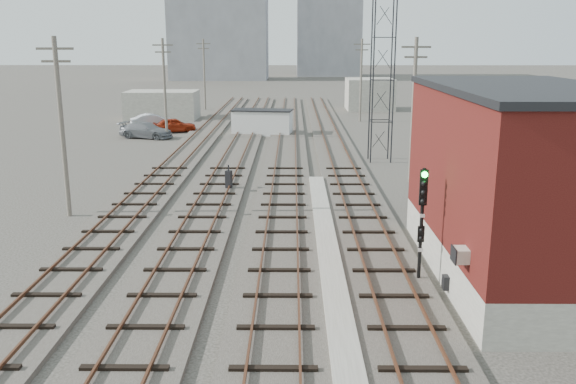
{
  "coord_description": "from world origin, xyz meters",
  "views": [
    {
      "loc": [
        -0.99,
        -10.07,
        8.77
      ],
      "look_at": [
        -1.2,
        16.32,
        2.2
      ],
      "focal_mm": 38.0,
      "sensor_mm": 36.0,
      "label": 1
    }
  ],
  "objects_px": {
    "car_red": "(174,125)",
    "car_silver": "(154,121)",
    "site_trailer": "(262,122)",
    "switch_stand": "(229,180)",
    "car_grey": "(146,130)",
    "signal_mast": "(422,216)"
  },
  "relations": [
    {
      "from": "switch_stand",
      "to": "car_red",
      "type": "height_order",
      "value": "switch_stand"
    },
    {
      "from": "car_red",
      "to": "car_grey",
      "type": "bearing_deg",
      "value": 134.62
    },
    {
      "from": "car_red",
      "to": "signal_mast",
      "type": "bearing_deg",
      "value": -174.94
    },
    {
      "from": "switch_stand",
      "to": "car_grey",
      "type": "bearing_deg",
      "value": 133.54
    },
    {
      "from": "car_red",
      "to": "car_grey",
      "type": "distance_m",
      "value": 4.17
    },
    {
      "from": "signal_mast",
      "to": "site_trailer",
      "type": "xyz_separation_m",
      "value": [
        -7.63,
        36.86,
        -1.4
      ]
    },
    {
      "from": "site_trailer",
      "to": "car_red",
      "type": "bearing_deg",
      "value": 178.33
    },
    {
      "from": "switch_stand",
      "to": "car_silver",
      "type": "xyz_separation_m",
      "value": [
        -10.47,
        26.7,
        0.06
      ]
    },
    {
      "from": "car_red",
      "to": "car_silver",
      "type": "relative_size",
      "value": 0.91
    },
    {
      "from": "switch_stand",
      "to": "car_red",
      "type": "xyz_separation_m",
      "value": [
        -7.84,
        24.09,
        0.02
      ]
    },
    {
      "from": "switch_stand",
      "to": "site_trailer",
      "type": "height_order",
      "value": "site_trailer"
    },
    {
      "from": "site_trailer",
      "to": "car_silver",
      "type": "relative_size",
      "value": 1.31
    },
    {
      "from": "car_silver",
      "to": "site_trailer",
      "type": "bearing_deg",
      "value": -129.24
    },
    {
      "from": "car_red",
      "to": "car_grey",
      "type": "xyz_separation_m",
      "value": [
        -1.91,
        -3.7,
        0.02
      ]
    },
    {
      "from": "switch_stand",
      "to": "site_trailer",
      "type": "bearing_deg",
      "value": 105.69
    },
    {
      "from": "car_red",
      "to": "switch_stand",
      "type": "bearing_deg",
      "value": 179.97
    },
    {
      "from": "site_trailer",
      "to": "car_grey",
      "type": "height_order",
      "value": "site_trailer"
    },
    {
      "from": "switch_stand",
      "to": "car_silver",
      "type": "bearing_deg",
      "value": 129.37
    },
    {
      "from": "site_trailer",
      "to": "car_grey",
      "type": "bearing_deg",
      "value": -160.28
    },
    {
      "from": "car_silver",
      "to": "car_grey",
      "type": "distance_m",
      "value": 6.36
    },
    {
      "from": "switch_stand",
      "to": "car_silver",
      "type": "relative_size",
      "value": 0.32
    },
    {
      "from": "switch_stand",
      "to": "signal_mast",
      "type": "bearing_deg",
      "value": -41.12
    }
  ]
}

